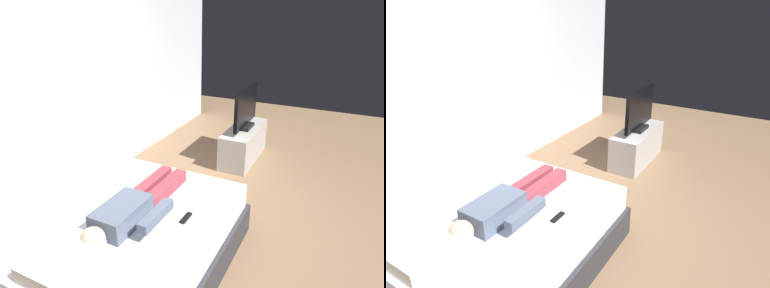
{
  "view_description": "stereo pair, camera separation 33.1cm",
  "coord_description": "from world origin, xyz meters",
  "views": [
    {
      "loc": [
        -2.49,
        -1.15,
        2.14
      ],
      "look_at": [
        0.55,
        0.35,
        0.69
      ],
      "focal_mm": 30.32,
      "sensor_mm": 36.0,
      "label": 1
    },
    {
      "loc": [
        -2.33,
        -1.44,
        2.14
      ],
      "look_at": [
        0.55,
        0.35,
        0.69
      ],
      "focal_mm": 30.32,
      "sensor_mm": 36.0,
      "label": 2
    }
  ],
  "objects": [
    {
      "name": "pillow",
      "position": [
        -1.38,
        0.35,
        0.6
      ],
      "size": [
        0.48,
        0.34,
        0.12
      ],
      "primitive_type": "cube",
      "color": "silver",
      "rests_on": "bed"
    },
    {
      "name": "person",
      "position": [
        -0.7,
        0.27,
        0.62
      ],
      "size": [
        1.26,
        0.46,
        0.18
      ],
      "color": "slate",
      "rests_on": "bed"
    },
    {
      "name": "tv_stand",
      "position": [
        1.83,
        0.13,
        0.25
      ],
      "size": [
        1.1,
        0.4,
        0.5
      ],
      "primitive_type": "cube",
      "color": "#B7B2AD",
      "rests_on": "ground"
    },
    {
      "name": "remote",
      "position": [
        -0.55,
        -0.13,
        0.55
      ],
      "size": [
        0.15,
        0.04,
        0.02
      ],
      "primitive_type": "cube",
      "color": "black",
      "rests_on": "bed"
    },
    {
      "name": "ground_plane",
      "position": [
        0.0,
        0.0,
        0.0
      ],
      "size": [
        10.0,
        10.0,
        0.0
      ],
      "primitive_type": "plane",
      "color": "#8C6B4C"
    },
    {
      "name": "back_wall",
      "position": [
        0.4,
        1.69,
        1.4
      ],
      "size": [
        6.4,
        0.1,
        2.8
      ],
      "primitive_type": "cube",
      "color": "silver",
      "rests_on": "ground"
    },
    {
      "name": "bed",
      "position": [
        -0.73,
        0.35,
        0.26
      ],
      "size": [
        1.94,
        1.62,
        0.54
      ],
      "color": "#333338",
      "rests_on": "ground"
    },
    {
      "name": "tv",
      "position": [
        1.83,
        0.13,
        0.78
      ],
      "size": [
        0.88,
        0.2,
        0.59
      ],
      "color": "black",
      "rests_on": "tv_stand"
    }
  ]
}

